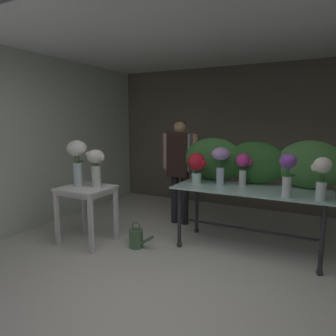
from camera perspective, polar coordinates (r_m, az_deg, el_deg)
The scene contains 16 objects.
ground_plane at distance 4.43m, azimuth 8.38°, elevation -13.10°, with size 8.56×8.56×0.00m, color silver.
wall_back at distance 6.00m, azimuth 14.68°, elevation 5.38°, with size 5.41×0.12×2.64m, color #706656.
wall_left at distance 5.60m, azimuth -18.65°, elevation 4.99°, with size 0.12×4.01×2.64m, color silver.
ceiling_slab at distance 4.25m, azimuth 9.25°, elevation 23.07°, with size 5.53×4.01×0.12m, color silver.
display_table_glass at distance 4.01m, azimuth 14.87°, elevation -5.46°, with size 1.86×0.81×0.81m.
side_table_white at distance 4.26m, azimuth -14.78°, elevation -4.87°, with size 0.65×0.59×0.77m.
florist at distance 4.85m, azimuth 2.18°, elevation 1.32°, with size 0.59×0.24×1.64m.
foliage_backdrop at distance 4.21m, azimuth 15.62°, elevation 1.08°, with size 2.04×0.31×0.60m.
vase_violet_carnations at distance 3.56m, azimuth 21.11°, elevation -0.58°, with size 0.18×0.18×0.48m.
vase_ivory_ranunculus at distance 3.59m, azimuth 26.41°, elevation -1.03°, with size 0.20×0.18×0.46m.
vase_lilac_stock at distance 4.05m, azimuth 9.63°, elevation 1.47°, with size 0.25×0.23×0.49m.
vase_magenta_lilies at distance 4.07m, azimuth 13.69°, elevation 0.42°, with size 0.21×0.18×0.42m.
vase_crimson_roses at distance 4.11m, azimuth 5.33°, elevation 0.55°, with size 0.26×0.23×0.41m.
vase_white_roses_tall at distance 4.26m, azimuth -16.39°, elevation 2.06°, with size 0.28×0.26×0.61m.
vase_cream_lisianthus_tall at distance 4.14m, azimuth -13.12°, elevation 0.68°, with size 0.27×0.22×0.50m.
watering_can at distance 4.15m, azimuth -5.83°, elevation -12.69°, with size 0.35×0.18×0.34m.
Camera 1 is at (1.29, -1.96, 1.64)m, focal length 33.15 mm.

